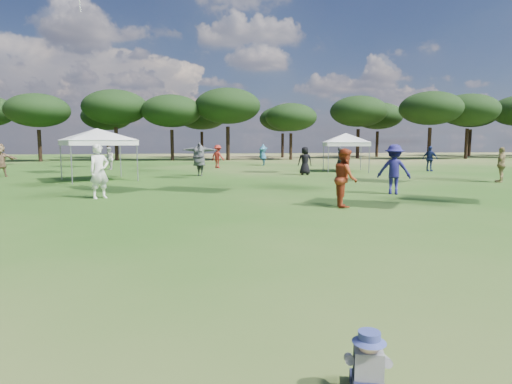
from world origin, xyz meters
TOP-DOWN VIEW (x-y plane):
  - tree_line at (2.39, 47.41)m, footprint 108.78×17.63m
  - tent_left at (-5.62, 21.67)m, footprint 6.08×6.08m
  - tent_right at (9.26, 25.75)m, footprint 5.45×5.45m
  - toddler at (0.18, 1.62)m, footprint 0.41×0.44m
  - festival_crowd at (-0.01, 22.90)m, footprint 28.11×24.58m

SIDE VIEW (x-z plane):
  - toddler at x=0.18m, z-range -0.03..0.52m
  - festival_crowd at x=-0.01m, z-range -0.06..1.86m
  - tent_right at x=9.26m, z-range 0.99..3.83m
  - tent_left at x=-5.62m, z-range 1.05..4.00m
  - tree_line at x=2.39m, z-range 1.54..9.31m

